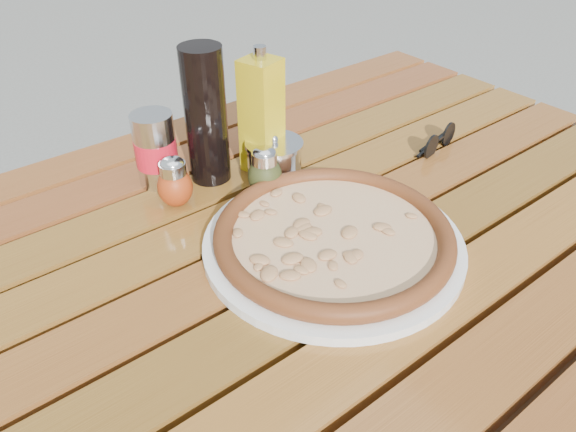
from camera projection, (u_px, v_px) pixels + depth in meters
table at (296, 280)px, 0.84m from camera, size 1.40×0.90×0.75m
plate at (333, 244)px, 0.78m from camera, size 0.43×0.43×0.01m
pizza at (334, 235)px, 0.77m from camera, size 0.41×0.41×0.03m
pepper_shaker at (175, 183)px, 0.85m from camera, size 0.06×0.06×0.08m
oregano_shaker at (265, 172)px, 0.87m from camera, size 0.07×0.07×0.08m
dark_bottle at (206, 116)px, 0.87m from camera, size 0.07×0.07×0.22m
soda_can at (156, 150)px, 0.89m from camera, size 0.07×0.07×0.12m
olive_oil_cruet at (262, 116)px, 0.90m from camera, size 0.07×0.07×0.21m
parmesan_tin at (274, 157)px, 0.93m from camera, size 0.11×0.11×0.07m
sunglasses at (438, 141)px, 1.00m from camera, size 0.11×0.04×0.04m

